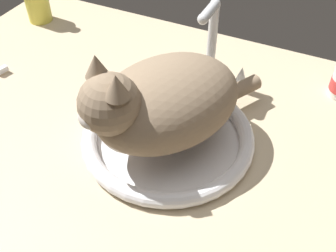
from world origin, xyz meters
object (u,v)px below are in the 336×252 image
(sink_basin, at_px, (168,136))
(cat, at_px, (159,103))
(faucet, at_px, (210,54))
(soap_pump_bottle, at_px, (36,0))

(sink_basin, bearing_deg, cat, -119.45)
(cat, bearing_deg, faucet, 87.73)
(faucet, relative_size, cat, 0.53)
(cat, bearing_deg, soap_pump_bottle, 150.71)
(faucet, xyz_separation_m, soap_pump_bottle, (-0.52, 0.06, -0.01))
(sink_basin, height_order, faucet, faucet)
(sink_basin, relative_size, soap_pump_bottle, 2.05)
(sink_basin, relative_size, cat, 0.88)
(faucet, distance_m, soap_pump_bottle, 0.53)
(faucet, relative_size, soap_pump_bottle, 1.23)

